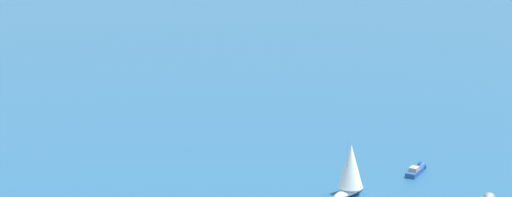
% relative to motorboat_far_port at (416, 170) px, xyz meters
% --- Properties ---
extents(motorboat_far_port, '(5.19, 8.80, 2.49)m').
position_rel_motorboat_far_port_xyz_m(motorboat_far_port, '(0.00, 0.00, 0.00)').
color(motorboat_far_port, '#23478C').
rests_on(motorboat_far_port, ground_plane).
extents(sailboat_offshore, '(7.85, 9.41, 12.41)m').
position_rel_motorboat_far_port_xyz_m(sailboat_offshore, '(-14.68, -16.46, 4.99)').
color(sailboat_offshore, white).
rests_on(sailboat_offshore, ground_plane).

